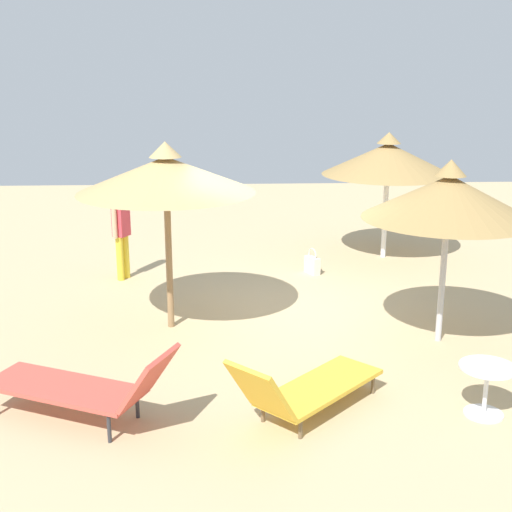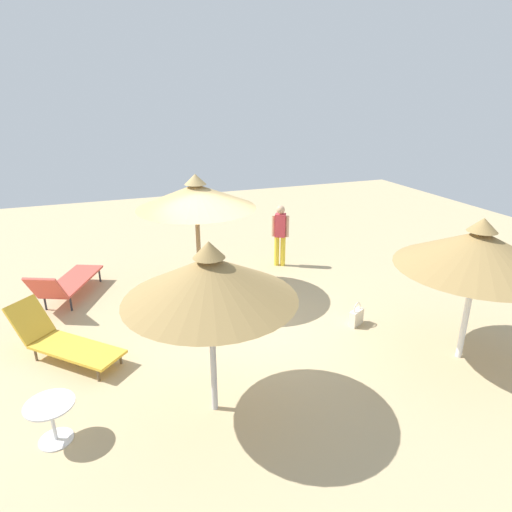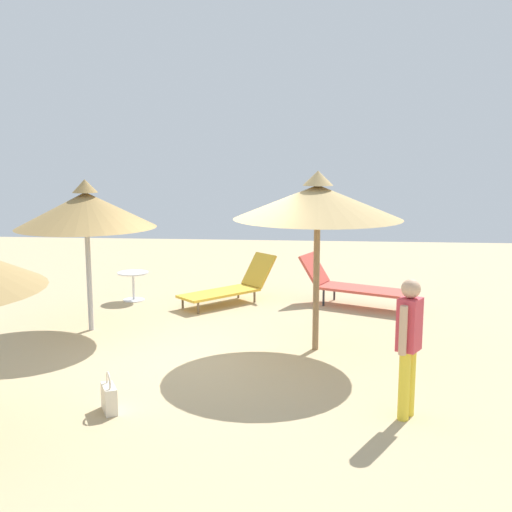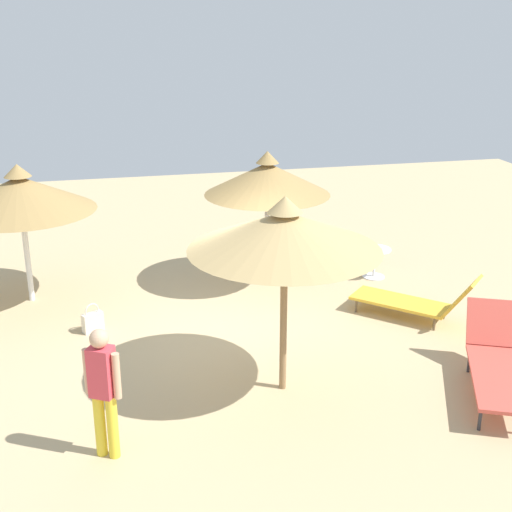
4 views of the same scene
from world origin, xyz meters
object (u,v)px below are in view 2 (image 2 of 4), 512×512
object	(u,v)px
parasol_umbrella_back	(479,249)
side_table_round	(51,415)
parasol_umbrella_near_left	(196,196)
parasol_umbrella_near_right	(210,278)
person_standing_far_right	(280,232)
lounge_chair_far_left	(62,340)
handbag	(356,317)
lounge_chair_edge	(66,283)

from	to	relation	value
parasol_umbrella_back	side_table_round	world-z (taller)	parasol_umbrella_back
parasol_umbrella_near_left	parasol_umbrella_near_right	bearing A→B (deg)	-100.58
parasol_umbrella_near_right	person_standing_far_right	xyz separation A→B (m)	(3.11, 4.85, -1.14)
parasol_umbrella_near_left	person_standing_far_right	xyz separation A→B (m)	(2.40, 1.03, -1.36)
lounge_chair_far_left	parasol_umbrella_near_right	bearing A→B (deg)	-45.82
person_standing_far_right	handbag	world-z (taller)	person_standing_far_right
parasol_umbrella_near_right	side_table_round	distance (m)	2.71
handbag	person_standing_far_right	bearing A→B (deg)	92.52
lounge_chair_edge	side_table_round	xyz separation A→B (m)	(-0.05, -4.40, -0.03)
lounge_chair_edge	lounge_chair_far_left	bearing A→B (deg)	-90.14
lounge_chair_edge	side_table_round	world-z (taller)	lounge_chair_edge
parasol_umbrella_near_left	side_table_round	distance (m)	5.03
parasol_umbrella_near_left	lounge_chair_edge	xyz separation A→B (m)	(-2.81, 0.71, -1.85)
parasol_umbrella_near_right	parasol_umbrella_near_left	xyz separation A→B (m)	(0.71, 3.82, 0.22)
lounge_chair_edge	handbag	world-z (taller)	lounge_chair_edge
lounge_chair_far_left	side_table_round	xyz separation A→B (m)	(-0.04, -2.03, 0.05)
handbag	lounge_chair_far_left	bearing A→B (deg)	171.84
parasol_umbrella_back	handbag	distance (m)	2.63
parasol_umbrella_near_right	person_standing_far_right	bearing A→B (deg)	57.33
lounge_chair_edge	person_standing_far_right	bearing A→B (deg)	3.53
lounge_chair_far_left	person_standing_far_right	xyz separation A→B (m)	(5.21, 2.69, 0.57)
parasol_umbrella_near_right	handbag	distance (m)	4.02
parasol_umbrella_near_left	person_standing_far_right	world-z (taller)	parasol_umbrella_near_left
lounge_chair_far_left	person_standing_far_right	bearing A→B (deg)	27.32
parasol_umbrella_near_left	person_standing_far_right	size ratio (longest dim) A/B	1.68
parasol_umbrella_back	handbag	xyz separation A→B (m)	(-1.08, 1.58, -1.81)
parasol_umbrella_near_right	lounge_chair_edge	distance (m)	5.25
person_standing_far_right	lounge_chair_edge	bearing A→B (deg)	-176.47
parasol_umbrella_near_right	parasol_umbrella_near_left	size ratio (longest dim) A/B	0.94
lounge_chair_edge	handbag	size ratio (longest dim) A/B	4.62
lounge_chair_edge	side_table_round	distance (m)	4.40
lounge_chair_edge	handbag	distance (m)	6.21
parasol_umbrella_back	person_standing_far_right	distance (m)	5.29
parasol_umbrella_near_right	parasol_umbrella_back	xyz separation A→B (m)	(4.34, -0.19, -0.08)
parasol_umbrella_back	lounge_chair_edge	bearing A→B (deg)	143.74
lounge_chair_edge	side_table_round	size ratio (longest dim) A/B	3.61
lounge_chair_edge	parasol_umbrella_near_left	bearing A→B (deg)	-14.15
lounge_chair_edge	person_standing_far_right	world-z (taller)	person_standing_far_right
parasol_umbrella_near_left	side_table_round	world-z (taller)	parasol_umbrella_near_left
parasol_umbrella_back	side_table_round	xyz separation A→B (m)	(-6.48, 0.32, -1.58)
parasol_umbrella_back	side_table_round	distance (m)	6.67
lounge_chair_far_left	side_table_round	size ratio (longest dim) A/B	3.06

